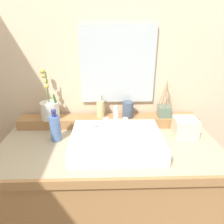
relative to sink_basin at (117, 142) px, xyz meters
The scene contains 12 objects.
wall_back 0.58m from the sink_basin, 94.85° to the left, with size 2.96×0.20×2.54m, color beige.
vanity_cabinet 0.47m from the sink_basin, 128.45° to the left, with size 1.19×0.59×0.87m.
back_ledge 0.27m from the sink_basin, 97.98° to the left, with size 1.12×0.11×0.06m, color #A77547.
sink_basin is the anchor object (origin of this frame).
soap_bar 0.18m from the sink_basin, 140.01° to the left, with size 0.07×0.04×0.02m, color beige.
potted_plant 0.48m from the sink_basin, 147.06° to the left, with size 0.11×0.11×0.30m.
soap_dispenser 0.30m from the sink_basin, 107.60° to the left, with size 0.05×0.05×0.14m.
tumbler_cup 0.28m from the sink_basin, 72.44° to the left, with size 0.07×0.07×0.10m, color #445163.
reed_diffuser 0.42m from the sink_basin, 40.39° to the left, with size 0.08×0.10×0.24m.
lotion_bottle 0.35m from the sink_basin, 164.01° to the left, with size 0.06×0.06×0.18m.
tissue_box 0.43m from the sink_basin, 17.75° to the left, with size 0.13×0.13×0.10m, color beige.
mirror 0.47m from the sink_basin, 86.60° to the left, with size 0.46×0.02×0.46m, color silver.
Camera 1 is at (-0.01, -0.99, 1.47)m, focal length 33.58 mm.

